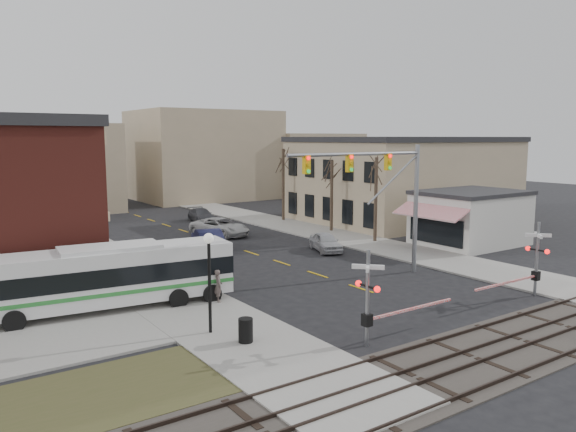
% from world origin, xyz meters
% --- Properties ---
extents(ground, '(160.00, 160.00, 0.00)m').
position_xyz_m(ground, '(0.00, 0.00, 0.00)').
color(ground, black).
rests_on(ground, ground).
extents(sidewalk_west, '(5.00, 60.00, 0.12)m').
position_xyz_m(sidewalk_west, '(-9.50, 20.00, 0.06)').
color(sidewalk_west, gray).
rests_on(sidewalk_west, ground).
extents(sidewalk_east, '(5.00, 60.00, 0.12)m').
position_xyz_m(sidewalk_east, '(9.50, 20.00, 0.06)').
color(sidewalk_east, gray).
rests_on(sidewalk_east, ground).
extents(ballast_strip, '(160.00, 5.00, 0.06)m').
position_xyz_m(ballast_strip, '(0.00, -8.00, 0.03)').
color(ballast_strip, '#332D28').
rests_on(ballast_strip, ground).
extents(rail_tracks, '(160.00, 3.91, 0.14)m').
position_xyz_m(rail_tracks, '(0.00, -8.00, 0.12)').
color(rail_tracks, '#2D231E').
rests_on(rail_tracks, ground).
extents(tan_building, '(20.30, 15.30, 8.50)m').
position_xyz_m(tan_building, '(22.00, 20.00, 4.26)').
color(tan_building, tan).
rests_on(tan_building, ground).
extents(awning_shop, '(9.74, 6.20, 4.30)m').
position_xyz_m(awning_shop, '(15.97, 7.00, 2.16)').
color(awning_shop, beige).
rests_on(awning_shop, ground).
extents(tree_east_a, '(0.28, 0.28, 6.75)m').
position_xyz_m(tree_east_a, '(10.50, 12.00, 3.50)').
color(tree_east_a, '#382B21').
rests_on(tree_east_a, sidewalk_east).
extents(tree_east_b, '(0.28, 0.28, 6.30)m').
position_xyz_m(tree_east_b, '(10.80, 18.00, 3.27)').
color(tree_east_b, '#382B21').
rests_on(tree_east_b, sidewalk_east).
extents(tree_east_c, '(0.28, 0.28, 7.20)m').
position_xyz_m(tree_east_c, '(11.00, 26.00, 3.72)').
color(tree_east_c, '#382B21').
rests_on(tree_east_c, sidewalk_east).
extents(transit_bus, '(12.05, 3.88, 3.05)m').
position_xyz_m(transit_bus, '(-12.70, 6.06, 1.73)').
color(transit_bus, silver).
rests_on(transit_bus, ground).
extents(traffic_signal_mast, '(9.89, 0.30, 8.00)m').
position_xyz_m(traffic_signal_mast, '(2.78, 3.16, 5.73)').
color(traffic_signal_mast, gray).
rests_on(traffic_signal_mast, ground).
extents(rr_crossing_west, '(5.60, 1.36, 4.00)m').
position_xyz_m(rr_crossing_west, '(-5.27, -4.66, 1.97)').
color(rr_crossing_west, gray).
rests_on(rr_crossing_west, ground).
extents(rr_crossing_east, '(5.60, 1.36, 4.00)m').
position_xyz_m(rr_crossing_east, '(6.34, -4.34, 1.97)').
color(rr_crossing_east, gray).
rests_on(rr_crossing_east, ground).
extents(street_lamp, '(0.44, 0.44, 4.33)m').
position_xyz_m(street_lamp, '(-10.35, 0.12, 3.21)').
color(street_lamp, black).
rests_on(street_lamp, sidewalk_west).
extents(trash_bin, '(0.60, 0.60, 0.99)m').
position_xyz_m(trash_bin, '(-9.68, -1.74, 0.62)').
color(trash_bin, black).
rests_on(trash_bin, sidewalk_west).
extents(car_a, '(2.93, 4.38, 1.39)m').
position_xyz_m(car_a, '(4.95, 11.44, 0.69)').
color(car_a, '#ABABAF').
rests_on(car_a, ground).
extents(car_b, '(3.16, 5.41, 1.68)m').
position_xyz_m(car_b, '(-2.22, 16.64, 0.84)').
color(car_b, '#161838').
rests_on(car_b, ground).
extents(car_c, '(4.24, 6.07, 1.54)m').
position_xyz_m(car_c, '(1.55, 21.84, 0.77)').
color(car_c, '#B3B3B3').
rests_on(car_c, ground).
extents(car_d, '(2.47, 4.80, 1.33)m').
position_xyz_m(car_d, '(3.83, 30.16, 0.67)').
color(car_d, '#45464B').
rests_on(car_d, ground).
extents(pedestrian_near, '(0.56, 0.70, 1.66)m').
position_xyz_m(pedestrian_near, '(-7.93, 4.00, 0.95)').
color(pedestrian_near, '#574945').
rests_on(pedestrian_near, sidewalk_west).
extents(pedestrian_far, '(1.07, 0.96, 1.79)m').
position_xyz_m(pedestrian_far, '(-11.50, 7.69, 1.01)').
color(pedestrian_far, '#2C304E').
rests_on(pedestrian_far, sidewalk_west).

